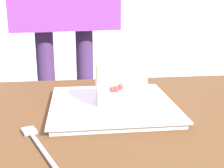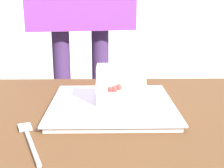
% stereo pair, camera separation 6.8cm
% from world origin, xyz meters
% --- Properties ---
extents(dessert_plate, '(0.28, 0.28, 0.02)m').
position_xyz_m(dessert_plate, '(0.09, 0.25, 0.72)').
color(dessert_plate, white).
rests_on(dessert_plate, patio_table).
extents(cake_slice, '(0.11, 0.07, 0.09)m').
position_xyz_m(cake_slice, '(0.10, 0.25, 0.77)').
color(cake_slice, beige).
rests_on(cake_slice, dessert_plate).
extents(dessert_fork, '(0.08, 0.16, 0.01)m').
position_xyz_m(dessert_fork, '(-0.07, 0.09, 0.71)').
color(dessert_fork, silver).
rests_on(dessert_fork, patio_table).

